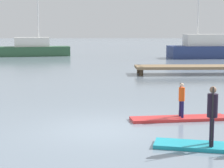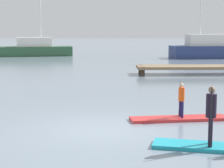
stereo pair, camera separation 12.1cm
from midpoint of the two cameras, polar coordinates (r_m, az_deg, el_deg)
The scene contains 7 objects.
ground_plane at distance 12.62m, azimuth -1.10°, elevation -6.33°, with size 240.00×240.00×0.00m, color gray.
paddleboard_near at distance 13.99m, azimuth 9.92°, elevation -4.83°, with size 3.52×1.09×0.10m.
paddler_child_solo at distance 13.87m, azimuth 10.01°, elevation -1.96°, with size 0.23×0.41×1.17m.
paddleboard_far at distance 10.90m, azimuth 15.73°, elevation -8.65°, with size 3.68×1.67×0.10m.
paddler_adult at distance 10.66m, azimuth 14.12°, elevation -3.83°, with size 0.33×0.48×1.54m.
fishing_boat_white_large at distance 44.25m, azimuth 14.34°, elevation 4.81°, with size 9.88×3.69×8.77m.
fishing_boat_green_midground at distance 46.91m, azimuth -10.69°, elevation 4.91°, with size 8.43×3.87×7.08m.
Camera 2 is at (-0.03, -12.24, 3.08)m, focal length 64.77 mm.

